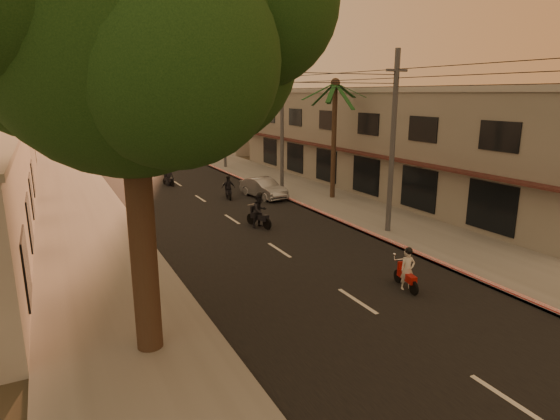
# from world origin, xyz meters

# --- Properties ---
(ground) EXTENTS (160.00, 160.00, 0.00)m
(ground) POSITION_xyz_m (0.00, 0.00, 0.00)
(ground) COLOR #383023
(ground) RESTS_ON ground
(road) EXTENTS (10.00, 140.00, 0.02)m
(road) POSITION_xyz_m (0.00, 20.00, 0.01)
(road) COLOR black
(road) RESTS_ON ground
(sidewalk_right) EXTENTS (5.00, 140.00, 0.12)m
(sidewalk_right) POSITION_xyz_m (7.50, 20.00, 0.06)
(sidewalk_right) COLOR slate
(sidewalk_right) RESTS_ON ground
(sidewalk_left) EXTENTS (5.00, 140.00, 0.12)m
(sidewalk_left) POSITION_xyz_m (-7.50, 20.00, 0.06)
(sidewalk_left) COLOR slate
(sidewalk_left) RESTS_ON ground
(curb_stripe) EXTENTS (0.20, 60.00, 0.20)m
(curb_stripe) POSITION_xyz_m (5.10, 15.00, 0.10)
(curb_stripe) COLOR red
(curb_stripe) RESTS_ON ground
(shophouse_row) EXTENTS (8.80, 34.20, 7.30)m
(shophouse_row) POSITION_xyz_m (13.95, 18.00, 3.65)
(shophouse_row) COLOR gray
(shophouse_row) RESTS_ON ground
(distant_tower) EXTENTS (12.10, 12.10, 28.00)m
(distant_tower) POSITION_xyz_m (16.00, 56.00, 14.00)
(distant_tower) COLOR #B7B5B2
(distant_tower) RESTS_ON ground
(broadleaf_tree) EXTENTS (9.60, 8.70, 12.10)m
(broadleaf_tree) POSITION_xyz_m (-6.61, 2.14, 8.48)
(broadleaf_tree) COLOR black
(broadleaf_tree) RESTS_ON ground
(palm_tree) EXTENTS (5.00, 5.00, 8.20)m
(palm_tree) POSITION_xyz_m (8.00, 16.00, 7.15)
(palm_tree) COLOR black
(palm_tree) RESTS_ON ground
(utility_poles) EXTENTS (1.20, 48.26, 9.00)m
(utility_poles) POSITION_xyz_m (6.20, 20.00, 6.54)
(utility_poles) COLOR #38383A
(utility_poles) RESTS_ON ground
(filler_right) EXTENTS (8.00, 14.00, 6.00)m
(filler_right) POSITION_xyz_m (14.00, 45.00, 3.00)
(filler_right) COLOR #A6A196
(filler_right) RESTS_ON ground
(scooter_red) EXTENTS (0.77, 1.63, 1.61)m
(scooter_red) POSITION_xyz_m (2.21, 2.07, 0.72)
(scooter_red) COLOR black
(scooter_red) RESTS_ON ground
(scooter_mid_a) EXTENTS (1.23, 1.91, 1.92)m
(scooter_mid_a) POSITION_xyz_m (0.77, 11.89, 0.87)
(scooter_mid_a) COLOR black
(scooter_mid_a) RESTS_ON ground
(scooter_mid_b) EXTENTS (1.03, 1.65, 1.63)m
(scooter_mid_b) POSITION_xyz_m (1.70, 19.14, 0.74)
(scooter_mid_b) COLOR black
(scooter_mid_b) RESTS_ON ground
(scooter_far_a) EXTENTS (1.00, 1.62, 1.62)m
(scooter_far_a) POSITION_xyz_m (-0.78, 25.55, 0.74)
(scooter_far_a) COLOR black
(scooter_far_a) RESTS_ON ground
(parked_car) EXTENTS (2.62, 4.50, 1.35)m
(parked_car) POSITION_xyz_m (3.99, 18.43, 0.67)
(parked_car) COLOR #95989D
(parked_car) RESTS_ON ground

